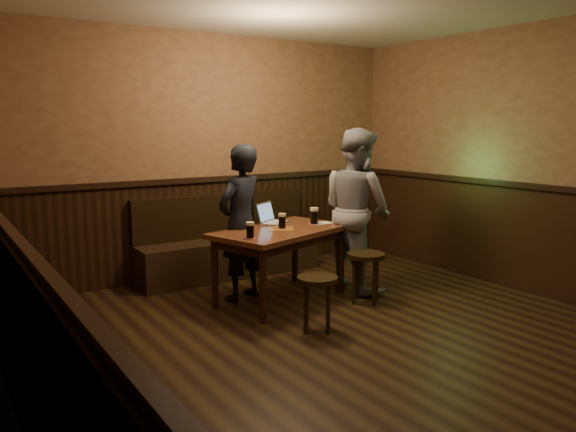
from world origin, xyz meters
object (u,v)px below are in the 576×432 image
(pub_table, at_px, (281,238))
(laptop, at_px, (270,218))
(stool_left, at_px, (317,287))
(stool_right, at_px, (366,263))
(pint_right, at_px, (314,216))
(person_suit, at_px, (241,223))
(person_grey, at_px, (357,210))
(bench, at_px, (229,249))
(pint_left, at_px, (250,230))
(pint_mid, at_px, (282,221))

(pub_table, bearing_deg, laptop, 59.68)
(pub_table, height_order, stool_left, pub_table)
(stool_right, relative_size, pint_right, 2.85)
(stool_right, bearing_deg, pint_right, 113.80)
(pub_table, xyz_separation_m, pint_right, (0.43, 0.03, 0.19))
(stool_right, bearing_deg, person_suit, 141.02)
(laptop, bearing_deg, person_grey, -56.98)
(stool_left, xyz_separation_m, laptop, (0.27, 1.21, 0.41))
(laptop, bearing_deg, stool_left, -132.98)
(bench, xyz_separation_m, pub_table, (0.00, -1.15, 0.33))
(stool_left, bearing_deg, bench, 84.72)
(stool_left, xyz_separation_m, pint_left, (-0.30, 0.64, 0.43))
(laptop, bearing_deg, pint_left, -165.29)
(pub_table, bearing_deg, pint_left, -170.38)
(stool_left, height_order, pint_right, pint_right)
(pint_mid, height_order, person_grey, person_grey)
(pint_mid, bearing_deg, laptop, 79.76)
(laptop, bearing_deg, pub_table, -134.04)
(pint_left, bearing_deg, pub_table, 26.44)
(pint_right, bearing_deg, laptop, 140.42)
(pint_right, distance_m, person_grey, 0.49)
(pint_left, height_order, pint_right, pint_right)
(laptop, distance_m, person_suit, 0.39)
(stool_left, relative_size, pint_right, 2.70)
(pint_mid, relative_size, pint_right, 0.87)
(pint_mid, bearing_deg, bench, 91.02)
(stool_right, bearing_deg, pint_left, 166.64)
(laptop, distance_m, person_grey, 0.93)
(stool_left, height_order, pint_left, pint_left)
(person_grey, bearing_deg, pint_mid, 84.85)
(laptop, bearing_deg, stool_right, -85.21)
(pint_mid, relative_size, person_grey, 0.09)
(bench, relative_size, stool_left, 4.61)
(pub_table, relative_size, stool_left, 3.24)
(bench, xyz_separation_m, person_suit, (-0.30, -0.87, 0.48))
(stool_left, distance_m, laptop, 1.30)
(pub_table, bearing_deg, stool_left, -118.86)
(pub_table, bearing_deg, bench, 73.17)
(pint_left, relative_size, laptop, 0.39)
(stool_left, relative_size, person_suit, 0.30)
(pint_right, xyz_separation_m, laptop, (-0.36, 0.29, -0.03))
(pub_table, xyz_separation_m, laptop, (0.08, 0.33, 0.15))
(pint_left, bearing_deg, stool_right, -13.36)
(bench, distance_m, pint_mid, 1.25)
(pint_mid, distance_m, pint_right, 0.41)
(pint_mid, distance_m, person_grey, 0.89)
(pint_left, bearing_deg, bench, 70.79)
(pint_right, bearing_deg, stool_left, -124.26)
(bench, xyz_separation_m, pint_mid, (0.02, -1.14, 0.50))
(stool_right, bearing_deg, laptop, 125.34)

